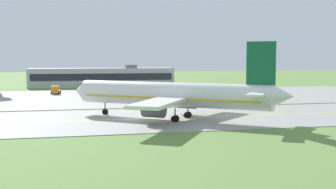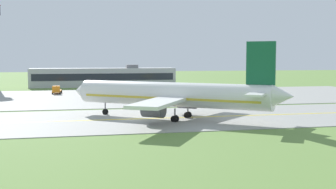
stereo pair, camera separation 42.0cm
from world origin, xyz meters
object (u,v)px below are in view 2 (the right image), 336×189
service_truck_baggage (57,90)px  service_truck_fuel (261,93)px  service_truck_catering (215,93)px  airplane_lead (173,95)px

service_truck_baggage → service_truck_fuel: (49.55, -26.50, 0.35)m
service_truck_catering → service_truck_fuel: bearing=-9.4°
airplane_lead → service_truck_fuel: (29.03, 29.56, -2.60)m
airplane_lead → service_truck_baggage: bearing=110.1°
service_truck_fuel → service_truck_catering: bearing=170.6°
service_truck_baggage → service_truck_catering: (38.46, -24.65, 0.35)m
service_truck_baggage → service_truck_catering: service_truck_catering is taller
service_truck_fuel → service_truck_catering: 11.24m
service_truck_fuel → service_truck_baggage: bearing=151.9°
airplane_lead → service_truck_baggage: 59.76m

